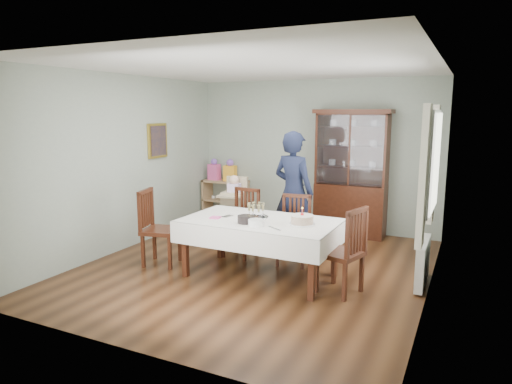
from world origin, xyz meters
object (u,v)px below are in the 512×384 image
Objects in this scene: sideboard at (226,200)px; chair_end_left at (160,242)px; high_chair at (234,216)px; chair_far_right at (293,244)px; chair_end_right at (341,268)px; champagne_tray at (256,213)px; woman at (293,192)px; gift_bag_pink at (214,170)px; dining_table at (260,248)px; china_cabinet at (351,171)px; birthday_cake at (302,220)px; gift_bag_orange at (230,171)px; chair_far_left at (241,236)px.

chair_end_left is (0.47, -2.72, -0.08)m from sideboard.
chair_far_right is at bearing -31.81° from high_chair.
champagne_tray is (-1.20, 0.18, 0.51)m from chair_end_right.
woman is 2.56m from gift_bag_pink.
chair_end_right is 4.26m from gift_bag_pink.
woman is at bearing -10.39° from high_chair.
dining_table is 0.93× the size of china_cabinet.
chair_end_right reaches higher than birthday_cake.
woman is at bearing 115.63° from birthday_cake.
sideboard is 2.76m from chair_end_left.
gift_bag_orange is at bearing 125.37° from champagne_tray.
gift_bag_orange is (-2.38, 0.00, -0.13)m from china_cabinet.
gift_bag_orange is (-0.76, 1.23, 0.56)m from high_chair.
high_chair reaches higher than sideboard.
chair_end_left is 2.81m from gift_bag_orange.
chair_far_right is at bearing -78.44° from chair_end_left.
high_chair reaches higher than chair_far_left.
china_cabinet is 2.18× the size of chair_far_left.
champagne_tray is (-0.31, -0.57, 0.53)m from chair_far_right.
chair_far_right is 0.84m from champagne_tray.
high_chair is at bearing -106.26° from chair_end_right.
sideboard is 4.04m from chair_end_right.
gift_bag_pink reaches higher than chair_end_right.
chair_end_left reaches higher than birthday_cake.
gift_bag_pink is (-2.40, 1.87, 0.70)m from chair_far_right.
high_chair reaches higher than dining_table.
chair_far_left reaches higher than chair_far_right.
gift_bag_orange is (-2.94, 2.62, 0.68)m from chair_end_right.
gift_bag_orange is at bearing 127.15° from chair_far_left.
chair_end_left is (-0.85, -0.84, 0.02)m from chair_far_left.
high_chair is (-2.18, 1.39, 0.12)m from chair_end_right.
sideboard is 1.53m from high_chair.
chair_far_left is (-1.18, -1.86, -0.83)m from china_cabinet.
china_cabinet reaches higher than gift_bag_orange.
chair_end_right is 2.47× the size of gift_bag_orange.
dining_table is 0.46m from champagne_tray.
birthday_cake is (1.65, -1.30, 0.38)m from high_chair.
gift_bag_orange is (-0.35, 2.70, 0.67)m from chair_end_left.
china_cabinet reaches higher than woman.
woman reaches higher than chair_end_left.
chair_far_left is at bearing 171.38° from chair_far_right.
woman is at bearing -31.22° from gift_bag_pink.
gift_bag_orange reaches higher than gift_bag_pink.
sideboard is at bearing -20.27° from woman.
chair_far_left is at bearing -49.98° from gift_bag_pink.
dining_table is at bearing -78.37° from chair_end_right.
woman is 4.39× the size of gift_bag_pink.
china_cabinet reaches higher than chair_end_right.
chair_end_right reaches higher than chair_far_right.
chair_far_right is 0.91× the size of chair_end_left.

